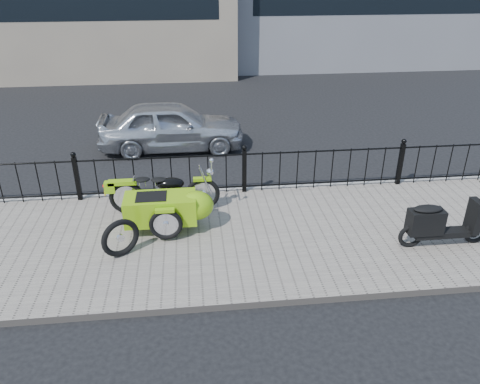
{
  "coord_description": "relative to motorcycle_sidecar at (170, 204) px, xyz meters",
  "views": [
    {
      "loc": [
        -1.1,
        -7.82,
        4.71
      ],
      "look_at": [
        -0.25,
        -0.1,
        0.81
      ],
      "focal_mm": 35.0,
      "sensor_mm": 36.0,
      "label": 1
    }
  ],
  "objects": [
    {
      "name": "scooter",
      "position": [
        4.68,
        -1.18,
        -0.04
      ],
      "size": [
        1.67,
        0.49,
        1.13
      ],
      "color": "black",
      "rests_on": "sidewalk"
    },
    {
      "name": "sidewalk",
      "position": [
        1.55,
        -0.47,
        -0.53
      ],
      "size": [
        30.0,
        3.8,
        0.12
      ],
      "primitive_type": "cube",
      "color": "gray",
      "rests_on": "ground"
    },
    {
      "name": "sedan_car",
      "position": [
        -0.06,
        4.4,
        0.06
      ],
      "size": [
        3.86,
        1.55,
        1.31
      ],
      "primitive_type": "imported",
      "rotation": [
        0.0,
        0.0,
        1.57
      ],
      "color": "silver",
      "rests_on": "ground"
    },
    {
      "name": "ground",
      "position": [
        1.55,
        0.03,
        -0.59
      ],
      "size": [
        120.0,
        120.0,
        0.0
      ],
      "primitive_type": "plane",
      "color": "black",
      "rests_on": "ground"
    },
    {
      "name": "curb",
      "position": [
        1.55,
        1.47,
        -0.53
      ],
      "size": [
        30.0,
        0.1,
        0.12
      ],
      "primitive_type": "cube",
      "color": "gray",
      "rests_on": "ground"
    },
    {
      "name": "spare_tire",
      "position": [
        -0.83,
        -0.89,
        -0.13
      ],
      "size": [
        0.63,
        0.47,
        0.69
      ],
      "primitive_type": "torus",
      "rotation": [
        1.57,
        0.0,
        0.59
      ],
      "color": "black",
      "rests_on": "sidewalk"
    },
    {
      "name": "iron_fence",
      "position": [
        1.55,
        1.33,
        -0.01
      ],
      "size": [
        14.11,
        0.11,
        1.08
      ],
      "color": "black",
      "rests_on": "sidewalk"
    },
    {
      "name": "motorcycle_sidecar",
      "position": [
        0.0,
        0.0,
        0.0
      ],
      "size": [
        2.28,
        1.48,
        0.98
      ],
      "color": "black",
      "rests_on": "sidewalk"
    }
  ]
}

